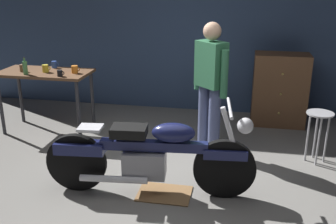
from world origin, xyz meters
name	(u,v)px	position (x,y,z in m)	size (l,w,h in m)	color
ground_plane	(158,190)	(0.00, 0.00, 0.00)	(12.00, 12.00, 0.00)	gray
back_wall	(194,17)	(0.00, 2.80, 1.55)	(8.00, 0.12, 3.10)	#384C70
workbench	(45,79)	(-1.95, 1.38, 0.79)	(1.30, 0.64, 0.90)	brown
motorcycle	(151,155)	(-0.06, -0.07, 0.45)	(2.19, 0.62, 1.00)	black
person_standing	(210,83)	(0.44, 1.11, 0.93)	(0.44, 0.42, 1.67)	#4D5882
shop_stool	(319,124)	(1.77, 1.05, 0.50)	(0.32, 0.32, 0.64)	#B2B2B7
wooden_dresser	(280,90)	(1.40, 2.30, 0.55)	(0.80, 0.47, 1.10)	brown
drip_tray	(164,194)	(0.09, -0.07, 0.01)	(0.56, 0.40, 0.01)	olive
mug_yellow_tall	(46,68)	(-1.90, 1.34, 0.95)	(0.12, 0.09, 0.11)	yellow
mug_blue_enamel	(54,64)	(-1.90, 1.62, 0.95)	(0.11, 0.08, 0.10)	#2D51AD
mug_orange_travel	(75,69)	(-1.47, 1.37, 0.95)	(0.12, 0.09, 0.10)	orange
mug_black_matte	(60,73)	(-1.59, 1.16, 0.94)	(0.10, 0.07, 0.09)	black
mug_brown_stoneware	(23,68)	(-2.23, 1.31, 0.95)	(0.11, 0.08, 0.10)	brown
bottle	(25,68)	(-2.11, 1.16, 1.00)	(0.06, 0.06, 0.24)	#4C8C4C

